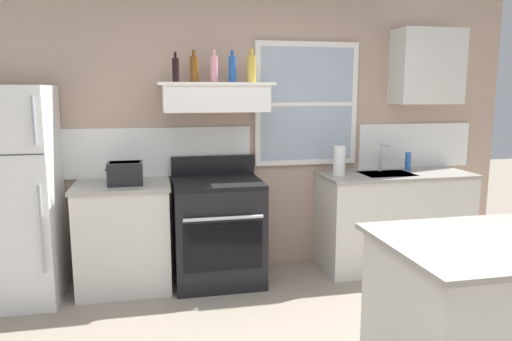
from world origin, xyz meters
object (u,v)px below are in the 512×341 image
Objects in this scene: paper_towel_roll at (339,161)px; bottle_rose_pink at (214,69)px; bottle_blue_liqueur at (232,69)px; kitchen_island at (506,318)px; refrigerator at (10,196)px; bottle_amber_wine at (194,69)px; dish_soap_bottle at (408,161)px; bottle_balsamic_dark at (176,70)px; bottle_champagne_gold_foil at (251,68)px; stove_range at (218,230)px; toaster at (125,173)px.

bottle_rose_pink is at bearing 175.85° from paper_towel_roll.
bottle_blue_liqueur is 0.20× the size of kitchen_island.
bottle_amber_wine is (1.48, 0.15, 1.00)m from refrigerator.
bottle_blue_liqueur is 1.52× the size of dish_soap_bottle.
bottle_balsamic_dark is 0.33m from bottle_rose_pink.
kitchen_island is (1.16, -2.05, -1.40)m from bottle_blue_liqueur.
paper_towel_roll is at bearing 95.29° from kitchen_island.
bottle_amber_wine is 1.00× the size of paper_towel_roll.
refrigerator is at bearing -176.75° from bottle_champagne_gold_foil.
bottle_balsamic_dark is (-0.33, 0.05, 1.38)m from stove_range.
refrigerator is 3.56m from kitchen_island.
toaster is 1.65× the size of dish_soap_bottle.
bottle_amber_wine is 0.94× the size of bottle_champagne_gold_foil.
bottle_blue_liqueur reaches higher than dish_soap_bottle.
dish_soap_bottle is (1.72, 0.04, -0.86)m from bottle_blue_liqueur.
bottle_amber_wine reaches higher than dish_soap_bottle.
bottle_amber_wine is at bearing 25.39° from bottle_balsamic_dark.
bottle_balsamic_dark is at bearing 9.49° from toaster.
stove_range is 1.96m from dish_soap_bottle.
bottle_amber_wine reaches higher than toaster.
bottle_champagne_gold_foil is (1.08, 0.11, 0.86)m from toaster.
bottle_blue_liqueur is 1.27m from paper_towel_roll.
bottle_amber_wine is (0.16, 0.08, 0.01)m from bottle_balsamic_dark.
refrigerator is 1.65m from bottle_balsamic_dark.
bottle_champagne_gold_foil reaches higher than bottle_rose_pink.
bottle_blue_liqueur is (0.48, 0.05, 0.01)m from bottle_balsamic_dark.
bottle_rose_pink is at bearing 90.62° from stove_range.
toaster is 0.95m from bottle_balsamic_dark.
bottle_blue_liqueur reaches higher than bottle_balsamic_dark.
dish_soap_bottle is (1.56, 0.05, -0.87)m from bottle_champagne_gold_foil.
bottle_champagne_gold_foil is at bearing -178.23° from dish_soap_bottle.
paper_towel_roll is at bearing -3.64° from bottle_champagne_gold_foil.
kitchen_island is at bearing -105.09° from dish_soap_bottle.
bottle_rose_pink reaches higher than stove_range.
bottle_balsamic_dark is at bearing 171.73° from stove_range.
bottle_champagne_gold_foil is 2.67m from kitchen_island.
bottle_rose_pink is at bearing 4.94° from refrigerator.
bottle_rose_pink is 2.07m from dish_soap_bottle.
bottle_balsamic_dark is 0.91× the size of bottle_amber_wine.
refrigerator is 7.00× the size of bottle_balsamic_dark.
bottle_balsamic_dark is at bearing 129.42° from kitchen_island.
bottle_balsamic_dark is 0.18× the size of kitchen_island.
bottle_rose_pink is at bearing -179.46° from dish_soap_bottle.
bottle_amber_wine reaches higher than bottle_balsamic_dark.
stove_range is at bearing -8.27° from bottle_balsamic_dark.
bottle_amber_wine is at bearing 175.81° from bottle_blue_liqueur.
bottle_blue_liqueur reaches higher than refrigerator.
paper_towel_roll reaches higher than toaster.
bottle_champagne_gold_foil is 1.06× the size of paper_towel_roll.
toaster is 0.27× the size of stove_range.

